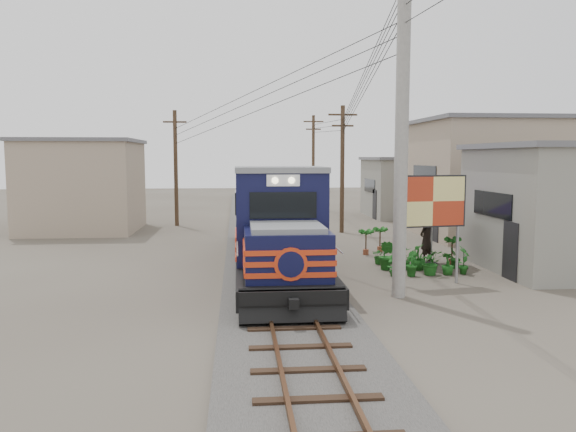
{
  "coord_description": "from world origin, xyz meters",
  "views": [
    {
      "loc": [
        -1.32,
        -16.66,
        4.19
      ],
      "look_at": [
        0.41,
        2.18,
        2.2
      ],
      "focal_mm": 35.0,
      "sensor_mm": 36.0,
      "label": 1
    }
  ],
  "objects": [
    {
      "name": "ground",
      "position": [
        0.0,
        0.0,
        0.0
      ],
      "size": [
        120.0,
        120.0,
        0.0
      ],
      "primitive_type": "plane",
      "color": "#473F35",
      "rests_on": "ground"
    },
    {
      "name": "ballast",
      "position": [
        0.0,
        10.0,
        0.08
      ],
      "size": [
        3.6,
        70.0,
        0.16
      ],
      "primitive_type": "cube",
      "color": "#595651",
      "rests_on": "ground"
    },
    {
      "name": "track",
      "position": [
        0.0,
        10.0,
        0.26
      ],
      "size": [
        1.15,
        70.0,
        0.12
      ],
      "color": "#51331E",
      "rests_on": "ground"
    },
    {
      "name": "locomotive",
      "position": [
        0.0,
        3.92,
        1.65
      ],
      "size": [
        2.78,
        15.11,
        3.74
      ],
      "color": "black",
      "rests_on": "ground"
    },
    {
      "name": "utility_pole_main",
      "position": [
        3.5,
        -0.5,
        5.0
      ],
      "size": [
        0.4,
        0.4,
        10.0
      ],
      "color": "#9E9B93",
      "rests_on": "ground"
    },
    {
      "name": "wooden_pole_mid",
      "position": [
        4.5,
        14.0,
        3.68
      ],
      "size": [
        1.6,
        0.24,
        7.0
      ],
      "color": "#4C3826",
      "rests_on": "ground"
    },
    {
      "name": "wooden_pole_far",
      "position": [
        4.8,
        28.0,
        3.93
      ],
      "size": [
        1.6,
        0.24,
        7.5
      ],
      "color": "#4C3826",
      "rests_on": "ground"
    },
    {
      "name": "wooden_pole_left",
      "position": [
        -5.0,
        18.0,
        3.68
      ],
      "size": [
        1.6,
        0.24,
        7.0
      ],
      "color": "#4C3826",
      "rests_on": "ground"
    },
    {
      "name": "power_lines",
      "position": [
        -0.14,
        8.49,
        7.56
      ],
      "size": [
        9.65,
        19.0,
        3.3
      ],
      "color": "black",
      "rests_on": "ground"
    },
    {
      "name": "shophouse_mid",
      "position": [
        12.5,
        12.0,
        3.11
      ],
      "size": [
        8.4,
        7.35,
        6.2
      ],
      "color": "tan",
      "rests_on": "ground"
    },
    {
      "name": "shophouse_back",
      "position": [
        11.0,
        22.0,
        2.11
      ],
      "size": [
        6.3,
        6.3,
        4.2
      ],
      "color": "gray",
      "rests_on": "ground"
    },
    {
      "name": "shophouse_left",
      "position": [
        -10.0,
        16.0,
        2.61
      ],
      "size": [
        6.3,
        6.3,
        5.2
      ],
      "color": "tan",
      "rests_on": "ground"
    },
    {
      "name": "billboard",
      "position": [
        5.01,
        1.0,
        2.67
      ],
      "size": [
        2.33,
        0.44,
        3.61
      ],
      "rotation": [
        0.0,
        0.0,
        0.14
      ],
      "color": "#99999E",
      "rests_on": "ground"
    },
    {
      "name": "market_umbrella",
      "position": [
        6.21,
        4.29,
        2.31
      ],
      "size": [
        3.13,
        3.13,
        2.62
      ],
      "rotation": [
        0.0,
        0.0,
        -0.41
      ],
      "color": "black",
      "rests_on": "ground"
    },
    {
      "name": "vendor",
      "position": [
        6.2,
        4.88,
        0.94
      ],
      "size": [
        0.82,
        0.76,
        1.87
      ],
      "primitive_type": "imported",
      "rotation": [
        0.0,
        0.0,
        3.76
      ],
      "color": "black",
      "rests_on": "ground"
    },
    {
      "name": "plant_nursery",
      "position": [
        5.26,
        3.2,
        0.45
      ],
      "size": [
        3.3,
        2.91,
        1.12
      ],
      "color": "#195819",
      "rests_on": "ground"
    }
  ]
}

